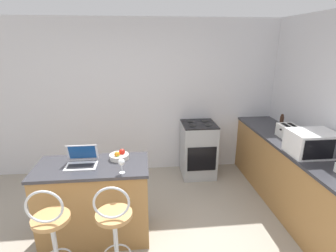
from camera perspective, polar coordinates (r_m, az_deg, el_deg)
The scene contains 12 objects.
wall_back at distance 4.51m, azimuth -7.62°, elevation 5.90°, with size 12.00×0.06×2.60m.
breakfast_bar at distance 3.26m, azimuth -15.53°, elevation -15.51°, with size 1.23×0.62×0.93m.
counter_right at distance 3.94m, azimuth 26.36°, elevation -10.67°, with size 0.61×3.02×0.93m.
bar_stool_near at distance 2.82m, azimuth -23.71°, elevation -21.51°, with size 0.40×0.40×1.05m.
bar_stool_far at distance 2.71m, azimuth -11.45°, elevation -22.07°, with size 0.40×0.40×1.05m.
laptop at distance 3.06m, azimuth -18.26°, elevation -7.01°, with size 0.33×0.26×0.21m.
microwave at distance 3.56m, azimuth 28.85°, elevation -3.30°, with size 0.52×0.40×0.29m.
toaster at distance 4.04m, azimuth 24.81°, elevation -1.12°, with size 0.25×0.32×0.19m.
stove_range at distance 4.53m, azimuth 6.57°, elevation -5.08°, with size 0.55×0.59×0.94m.
pepper_mill at distance 4.26m, azimuth 23.44°, elevation 0.53°, with size 0.06×0.06×0.28m.
fruit_bowl at distance 3.09m, azimuth -10.58°, elevation -6.40°, with size 0.22×0.22×0.11m.
wine_glass_tall at distance 2.74m, azimuth -10.08°, elevation -7.88°, with size 0.07×0.07×0.16m.
Camera 1 is at (0.14, -1.88, 2.23)m, focal length 28.00 mm.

